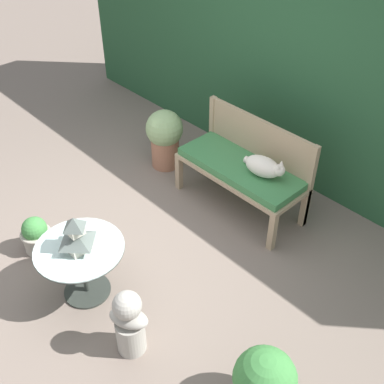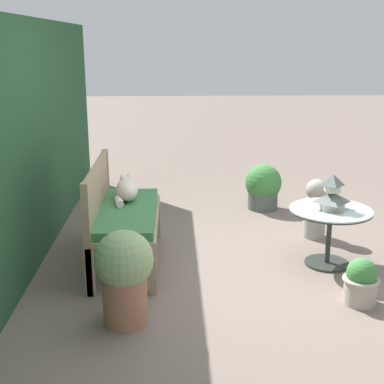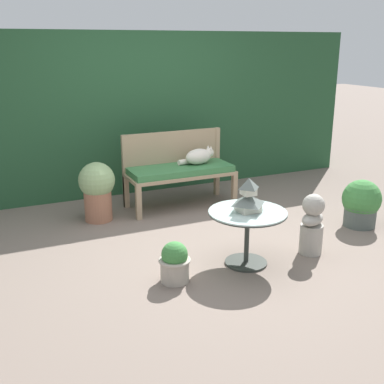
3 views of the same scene
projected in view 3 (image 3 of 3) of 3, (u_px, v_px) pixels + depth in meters
ground at (209, 243)px, 4.90m from camera, size 30.00×30.00×0.00m
foliage_hedge_back at (134, 111)px, 6.62m from camera, size 6.40×0.71×2.11m
garden_bench at (181, 173)px, 5.91m from camera, size 1.32×0.54×0.51m
bench_backrest at (173, 152)px, 6.06m from camera, size 1.32×0.06×0.90m
cat at (199, 156)px, 5.98m from camera, size 0.48×0.25×0.22m
patio_table at (247, 223)px, 4.34m from camera, size 0.71×0.71×0.51m
pagoda_birdhouse at (248, 197)px, 4.27m from camera, size 0.25×0.25×0.31m
garden_bust at (312, 224)px, 4.60m from camera, size 0.34×0.29×0.60m
potted_plant_patio_mid at (361, 204)px, 5.31m from camera, size 0.42×0.42×0.53m
potted_plant_table_near at (97, 189)px, 5.45m from camera, size 0.41×0.41×0.68m
potted_plant_path_edge at (175, 262)px, 4.08m from camera, size 0.28×0.28×0.36m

